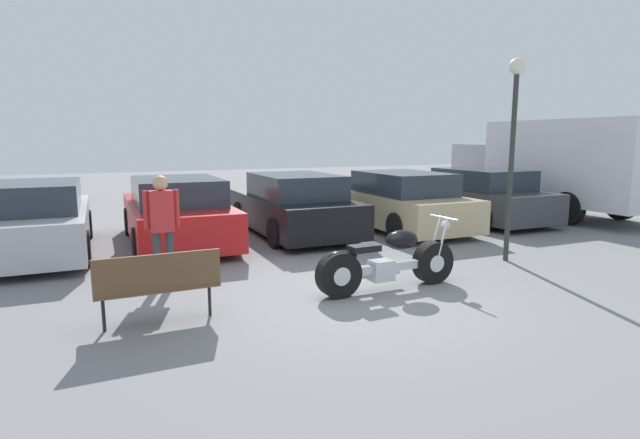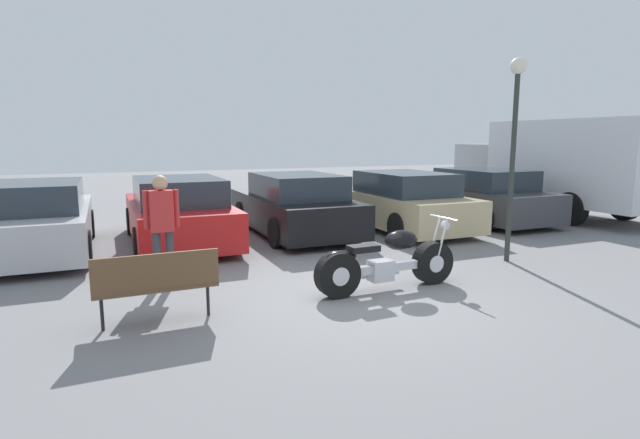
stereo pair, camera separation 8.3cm
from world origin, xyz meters
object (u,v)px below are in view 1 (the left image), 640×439
at_px(parked_car_red, 177,213).
at_px(parked_car_champagne, 398,202).
at_px(motorcycle, 387,262).
at_px(parked_car_dark_grey, 476,196).
at_px(park_bench, 158,281).
at_px(parked_car_silver, 34,221).
at_px(delivery_truck, 557,164).
at_px(person_standing, 162,221).
at_px(lamp_post, 514,123).
at_px(parked_car_black, 293,206).

bearing_deg(parked_car_red, parked_car_champagne, -3.53).
height_order(motorcycle, parked_car_dark_grey, parked_car_dark_grey).
bearing_deg(parked_car_dark_grey, park_bench, -152.15).
distance_m(parked_car_silver, parked_car_champagne, 7.91).
distance_m(motorcycle, parked_car_red, 5.18).
xyz_separation_m(parked_car_champagne, delivery_truck, (5.35, 0.01, 0.83)).
height_order(motorcycle, person_standing, person_standing).
height_order(parked_car_dark_grey, delivery_truck, delivery_truck).
distance_m(lamp_post, person_standing, 6.14).
height_order(parked_car_red, lamp_post, lamp_post).
xyz_separation_m(parked_car_black, park_bench, (-3.52, -4.84, -0.11)).
height_order(parked_car_silver, parked_car_black, same).
height_order(park_bench, person_standing, person_standing).
relative_size(motorcycle, park_bench, 1.60).
relative_size(parked_car_champagne, park_bench, 3.14).
height_order(parked_car_dark_grey, park_bench, parked_car_dark_grey).
bearing_deg(parked_car_red, person_standing, -101.64).
bearing_deg(parked_car_red, parked_car_dark_grey, -0.82).
xyz_separation_m(parked_car_red, parked_car_champagne, (5.27, -0.33, 0.00)).
relative_size(motorcycle, person_standing, 1.38).
relative_size(parked_car_silver, person_standing, 2.69).
bearing_deg(parked_car_champagne, lamp_post, -90.13).
bearing_deg(park_bench, parked_car_champagne, 35.76).
bearing_deg(parked_car_dark_grey, motorcycle, -141.07).
height_order(parked_car_black, park_bench, parked_car_black).
bearing_deg(parked_car_silver, delivery_truck, -1.49).
height_order(parked_car_silver, parked_car_red, same).
height_order(parked_car_silver, park_bench, parked_car_silver).
relative_size(parked_car_silver, delivery_truck, 0.70).
bearing_deg(delivery_truck, parked_car_dark_grey, 175.81).
relative_size(lamp_post, person_standing, 2.14).
bearing_deg(parked_car_black, park_bench, -126.06).
bearing_deg(parked_car_champagne, parked_car_red, 176.47).
bearing_deg(parked_car_black, parked_car_champagne, -8.75).
bearing_deg(motorcycle, parked_car_dark_grey, 38.93).
bearing_deg(parked_car_black, delivery_truck, -2.82).
relative_size(parked_car_dark_grey, person_standing, 2.69).
xyz_separation_m(parked_car_champagne, person_standing, (-5.90, -2.73, 0.33)).
distance_m(motorcycle, person_standing, 3.39).
bearing_deg(motorcycle, park_bench, -177.61).
bearing_deg(parked_car_silver, park_bench, -69.99).
xyz_separation_m(parked_car_black, lamp_post, (2.63, -4.04, 1.82)).
distance_m(parked_car_champagne, parked_car_dark_grey, 2.64).
distance_m(parked_car_silver, lamp_post, 9.03).
xyz_separation_m(delivery_truck, lamp_post, (-5.35, -3.64, 0.99)).
height_order(lamp_post, person_standing, lamp_post).
bearing_deg(parked_car_silver, parked_car_champagne, -2.59).
bearing_deg(park_bench, person_standing, 81.33).
relative_size(delivery_truck, park_bench, 4.47).
distance_m(delivery_truck, park_bench, 12.37).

